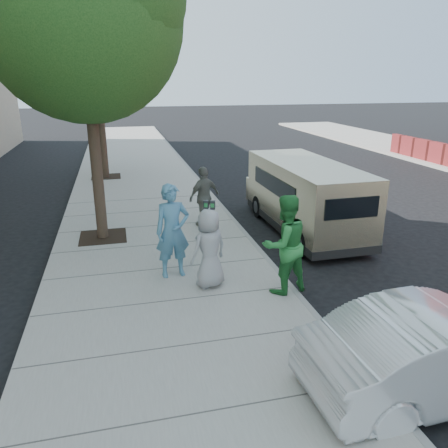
{
  "coord_description": "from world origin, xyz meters",
  "views": [
    {
      "loc": [
        -1.77,
        -8.88,
        4.15
      ],
      "look_at": [
        0.39,
        -0.08,
        1.1
      ],
      "focal_mm": 35.0,
      "sensor_mm": 36.0,
      "label": 1
    }
  ],
  "objects_px": {
    "tree_near": "(84,12)",
    "person_striped_polo": "(204,197)",
    "tree_far": "(97,58)",
    "person_green_shirt": "(285,244)",
    "parking_meter": "(210,215)",
    "van": "(304,195)",
    "person_officer": "(173,231)",
    "person_gray_shirt": "(209,249)",
    "sedan": "(445,350)"
  },
  "relations": [
    {
      "from": "person_gray_shirt",
      "to": "person_striped_polo",
      "type": "relative_size",
      "value": 0.95
    },
    {
      "from": "parking_meter",
      "to": "person_officer",
      "type": "height_order",
      "value": "person_officer"
    },
    {
      "from": "parking_meter",
      "to": "sedan",
      "type": "bearing_deg",
      "value": -47.1
    },
    {
      "from": "person_officer",
      "to": "van",
      "type": "bearing_deg",
      "value": 25.07
    },
    {
      "from": "tree_near",
      "to": "parking_meter",
      "type": "relative_size",
      "value": 5.8
    },
    {
      "from": "van",
      "to": "sedan",
      "type": "xyz_separation_m",
      "value": [
        -0.87,
        -6.72,
        -0.39
      ]
    },
    {
      "from": "sedan",
      "to": "tree_near",
      "type": "bearing_deg",
      "value": 30.61
    },
    {
      "from": "tree_near",
      "to": "person_gray_shirt",
      "type": "bearing_deg",
      "value": -58.71
    },
    {
      "from": "person_green_shirt",
      "to": "tree_near",
      "type": "bearing_deg",
      "value": -62.51
    },
    {
      "from": "parking_meter",
      "to": "person_striped_polo",
      "type": "height_order",
      "value": "person_striped_polo"
    },
    {
      "from": "person_officer",
      "to": "person_green_shirt",
      "type": "height_order",
      "value": "person_officer"
    },
    {
      "from": "tree_near",
      "to": "parking_meter",
      "type": "distance_m",
      "value": 5.39
    },
    {
      "from": "person_gray_shirt",
      "to": "person_green_shirt",
      "type": "bearing_deg",
      "value": 133.67
    },
    {
      "from": "tree_near",
      "to": "sedan",
      "type": "relative_size",
      "value": 1.91
    },
    {
      "from": "person_striped_polo",
      "to": "van",
      "type": "bearing_deg",
      "value": 140.24
    },
    {
      "from": "parking_meter",
      "to": "person_green_shirt",
      "type": "distance_m",
      "value": 2.47
    },
    {
      "from": "parking_meter",
      "to": "van",
      "type": "xyz_separation_m",
      "value": [
        2.98,
        1.37,
        -0.05
      ]
    },
    {
      "from": "person_green_shirt",
      "to": "parking_meter",
      "type": "bearing_deg",
      "value": -79.75
    },
    {
      "from": "tree_far",
      "to": "person_green_shirt",
      "type": "bearing_deg",
      "value": -73.45
    },
    {
      "from": "tree_far",
      "to": "sedan",
      "type": "height_order",
      "value": "tree_far"
    },
    {
      "from": "person_gray_shirt",
      "to": "van",
      "type": "bearing_deg",
      "value": -161.1
    },
    {
      "from": "parking_meter",
      "to": "person_officer",
      "type": "xyz_separation_m",
      "value": [
        -1.0,
        -1.03,
        0.05
      ]
    },
    {
      "from": "van",
      "to": "sedan",
      "type": "distance_m",
      "value": 6.79
    },
    {
      "from": "tree_near",
      "to": "tree_far",
      "type": "bearing_deg",
      "value": 90.0
    },
    {
      "from": "tree_near",
      "to": "van",
      "type": "relative_size",
      "value": 1.42
    },
    {
      "from": "sedan",
      "to": "tree_far",
      "type": "bearing_deg",
      "value": 15.09
    },
    {
      "from": "tree_near",
      "to": "person_striped_polo",
      "type": "bearing_deg",
      "value": 5.92
    },
    {
      "from": "sedan",
      "to": "person_officer",
      "type": "distance_m",
      "value": 5.34
    },
    {
      "from": "tree_near",
      "to": "parking_meter",
      "type": "xyz_separation_m",
      "value": [
        2.47,
        -1.75,
        -4.46
      ]
    },
    {
      "from": "person_gray_shirt",
      "to": "tree_near",
      "type": "bearing_deg",
      "value": -82.32
    },
    {
      "from": "tree_far",
      "to": "person_striped_polo",
      "type": "relative_size",
      "value": 3.85
    },
    {
      "from": "parking_meter",
      "to": "van",
      "type": "distance_m",
      "value": 3.29
    },
    {
      "from": "sedan",
      "to": "parking_meter",
      "type": "bearing_deg",
      "value": 19.31
    },
    {
      "from": "tree_near",
      "to": "person_gray_shirt",
      "type": "height_order",
      "value": "tree_near"
    },
    {
      "from": "sedan",
      "to": "person_green_shirt",
      "type": "xyz_separation_m",
      "value": [
        -1.13,
        3.08,
        0.47
      ]
    },
    {
      "from": "person_officer",
      "to": "person_green_shirt",
      "type": "xyz_separation_m",
      "value": [
        1.98,
        -1.24,
        -0.01
      ]
    },
    {
      "from": "van",
      "to": "person_officer",
      "type": "distance_m",
      "value": 4.65
    },
    {
      "from": "tree_far",
      "to": "person_gray_shirt",
      "type": "relative_size",
      "value": 4.06
    },
    {
      "from": "tree_near",
      "to": "tree_far",
      "type": "relative_size",
      "value": 1.16
    },
    {
      "from": "person_green_shirt",
      "to": "van",
      "type": "bearing_deg",
      "value": -131.96
    },
    {
      "from": "person_officer",
      "to": "parking_meter",
      "type": "bearing_deg",
      "value": 39.87
    },
    {
      "from": "person_gray_shirt",
      "to": "person_striped_polo",
      "type": "bearing_deg",
      "value": -123.53
    },
    {
      "from": "tree_far",
      "to": "van",
      "type": "distance_m",
      "value": 10.4
    },
    {
      "from": "parking_meter",
      "to": "person_gray_shirt",
      "type": "distance_m",
      "value": 1.75
    },
    {
      "from": "person_green_shirt",
      "to": "person_striped_polo",
      "type": "distance_m",
      "value": 4.37
    },
    {
      "from": "tree_near",
      "to": "person_striped_polo",
      "type": "relative_size",
      "value": 4.46
    },
    {
      "from": "tree_near",
      "to": "person_striped_polo",
      "type": "distance_m",
      "value": 5.33
    },
    {
      "from": "person_gray_shirt",
      "to": "person_striped_polo",
      "type": "xyz_separation_m",
      "value": [
        0.65,
        3.74,
        0.04
      ]
    },
    {
      "from": "van",
      "to": "person_green_shirt",
      "type": "relative_size",
      "value": 2.72
    },
    {
      "from": "sedan",
      "to": "person_gray_shirt",
      "type": "height_order",
      "value": "person_gray_shirt"
    }
  ]
}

